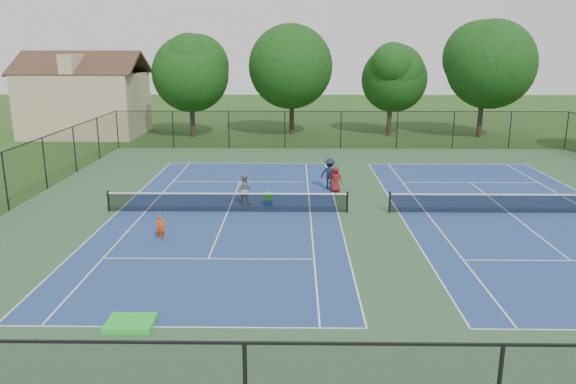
{
  "coord_description": "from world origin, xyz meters",
  "views": [
    {
      "loc": [
        -3.62,
        -26.79,
        8.01
      ],
      "look_at": [
        -3.97,
        -1.0,
        1.3
      ],
      "focal_mm": 35.0,
      "sensor_mm": 36.0,
      "label": 1
    }
  ],
  "objects_px": {
    "tree_back_b": "(292,62)",
    "tree_back_d": "(485,60)",
    "ball_hopper": "(268,196)",
    "child_player": "(161,228)",
    "clapboard_house": "(85,101)",
    "tree_back_a": "(190,69)",
    "bystander_b": "(330,174)",
    "bystander_c": "(336,179)",
    "instructor": "(244,189)",
    "ball_crate": "(268,203)",
    "tree_back_c": "(391,75)"
  },
  "relations": [
    {
      "from": "tree_back_b",
      "to": "tree_back_c",
      "type": "distance_m",
      "value": 9.12
    },
    {
      "from": "tree_back_d",
      "to": "ball_hopper",
      "type": "bearing_deg",
      "value": -128.3
    },
    {
      "from": "bystander_b",
      "to": "child_player",
      "type": "bearing_deg",
      "value": 76.74
    },
    {
      "from": "tree_back_c",
      "to": "bystander_b",
      "type": "distance_m",
      "value": 21.79
    },
    {
      "from": "tree_back_d",
      "to": "child_player",
      "type": "xyz_separation_m",
      "value": [
        -22.32,
        -28.29,
        -6.26
      ]
    },
    {
      "from": "tree_back_a",
      "to": "tree_back_d",
      "type": "height_order",
      "value": "tree_back_d"
    },
    {
      "from": "clapboard_house",
      "to": "bystander_c",
      "type": "height_order",
      "value": "clapboard_house"
    },
    {
      "from": "instructor",
      "to": "ball_crate",
      "type": "bearing_deg",
      "value": -177.92
    },
    {
      "from": "tree_back_d",
      "to": "bystander_b",
      "type": "distance_m",
      "value": 24.89
    },
    {
      "from": "child_player",
      "to": "instructor",
      "type": "distance_m",
      "value": 6.46
    },
    {
      "from": "instructor",
      "to": "ball_hopper",
      "type": "bearing_deg",
      "value": -177.92
    },
    {
      "from": "clapboard_house",
      "to": "tree_back_a",
      "type": "bearing_deg",
      "value": -5.71
    },
    {
      "from": "tree_back_c",
      "to": "bystander_b",
      "type": "bearing_deg",
      "value": -108.17
    },
    {
      "from": "tree_back_a",
      "to": "instructor",
      "type": "distance_m",
      "value": 24.14
    },
    {
      "from": "ball_crate",
      "to": "tree_back_c",
      "type": "bearing_deg",
      "value": 67.19
    },
    {
      "from": "tree_back_b",
      "to": "bystander_b",
      "type": "xyz_separation_m",
      "value": [
        2.36,
        -21.24,
        -5.69
      ]
    },
    {
      "from": "child_player",
      "to": "clapboard_house",
      "type": "bearing_deg",
      "value": 112.36
    },
    {
      "from": "tree_back_a",
      "to": "tree_back_b",
      "type": "height_order",
      "value": "tree_back_b"
    },
    {
      "from": "bystander_b",
      "to": "bystander_c",
      "type": "relative_size",
      "value": 1.22
    },
    {
      "from": "tree_back_d",
      "to": "clapboard_house",
      "type": "height_order",
      "value": "tree_back_d"
    },
    {
      "from": "clapboard_house",
      "to": "bystander_c",
      "type": "relative_size",
      "value": 7.28
    },
    {
      "from": "bystander_c",
      "to": "tree_back_d",
      "type": "bearing_deg",
      "value": -119.16
    },
    {
      "from": "tree_back_a",
      "to": "ball_hopper",
      "type": "height_order",
      "value": "tree_back_a"
    },
    {
      "from": "clapboard_house",
      "to": "bystander_b",
      "type": "relative_size",
      "value": 5.99
    },
    {
      "from": "tree_back_a",
      "to": "bystander_b",
      "type": "bearing_deg",
      "value": -59.44
    },
    {
      "from": "clapboard_house",
      "to": "ball_crate",
      "type": "xyz_separation_m",
      "value": [
        17.98,
        -23.82,
        -2.94
      ]
    },
    {
      "from": "tree_back_a",
      "to": "child_player",
      "type": "distance_m",
      "value": 29.05
    },
    {
      "from": "tree_back_a",
      "to": "clapboard_house",
      "type": "xyz_separation_m",
      "value": [
        -10.0,
        1.0,
        -2.95
      ]
    },
    {
      "from": "tree_back_d",
      "to": "ball_crate",
      "type": "xyz_separation_m",
      "value": [
        -18.02,
        -22.82,
        -6.68
      ]
    },
    {
      "from": "instructor",
      "to": "ball_crate",
      "type": "xyz_separation_m",
      "value": [
        1.27,
        -0.23,
        -0.65
      ]
    },
    {
      "from": "tree_back_d",
      "to": "clapboard_house",
      "type": "xyz_separation_m",
      "value": [
        -36.0,
        1.0,
        -3.73
      ]
    },
    {
      "from": "tree_back_b",
      "to": "tree_back_d",
      "type": "relative_size",
      "value": 0.97
    },
    {
      "from": "tree_back_b",
      "to": "clapboard_house",
      "type": "height_order",
      "value": "tree_back_b"
    },
    {
      "from": "ball_hopper",
      "to": "child_player",
      "type": "bearing_deg",
      "value": -128.19
    },
    {
      "from": "tree_back_a",
      "to": "child_player",
      "type": "height_order",
      "value": "tree_back_a"
    },
    {
      "from": "tree_back_d",
      "to": "ball_hopper",
      "type": "xyz_separation_m",
      "value": [
        -18.02,
        -22.82,
        -6.32
      ]
    },
    {
      "from": "tree_back_b",
      "to": "child_player",
      "type": "xyz_separation_m",
      "value": [
        -5.32,
        -30.29,
        -6.03
      ]
    },
    {
      "from": "clapboard_house",
      "to": "instructor",
      "type": "distance_m",
      "value": 29.0
    },
    {
      "from": "child_player",
      "to": "bystander_b",
      "type": "bearing_deg",
      "value": 47.0
    },
    {
      "from": "instructor",
      "to": "tree_back_a",
      "type": "bearing_deg",
      "value": -61.05
    },
    {
      "from": "tree_back_d",
      "to": "bystander_c",
      "type": "height_order",
      "value": "tree_back_d"
    },
    {
      "from": "bystander_b",
      "to": "ball_hopper",
      "type": "xyz_separation_m",
      "value": [
        -3.38,
        -3.58,
        -0.4
      ]
    },
    {
      "from": "tree_back_c",
      "to": "tree_back_d",
      "type": "distance_m",
      "value": 8.17
    },
    {
      "from": "tree_back_d",
      "to": "ball_hopper",
      "type": "relative_size",
      "value": 25.64
    },
    {
      "from": "clapboard_house",
      "to": "ball_crate",
      "type": "relative_size",
      "value": 30.59
    },
    {
      "from": "tree_back_a",
      "to": "bystander_c",
      "type": "height_order",
      "value": "tree_back_a"
    },
    {
      "from": "clapboard_house",
      "to": "ball_hopper",
      "type": "height_order",
      "value": "clapboard_house"
    },
    {
      "from": "tree_back_b",
      "to": "tree_back_d",
      "type": "xyz_separation_m",
      "value": [
        17.0,
        -2.0,
        0.23
      ]
    },
    {
      "from": "bystander_c",
      "to": "ball_hopper",
      "type": "distance_m",
      "value": 4.65
    },
    {
      "from": "tree_back_a",
      "to": "ball_crate",
      "type": "relative_size",
      "value": 25.93
    }
  ]
}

